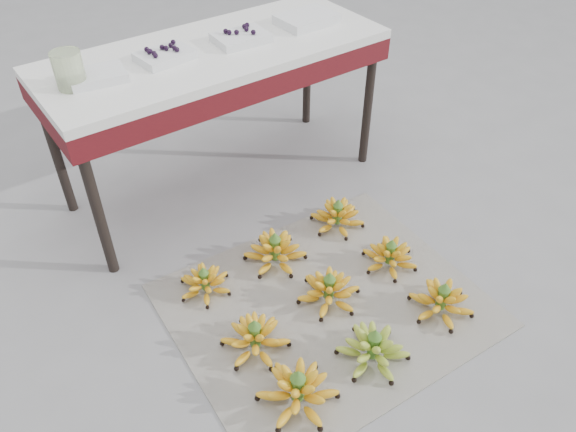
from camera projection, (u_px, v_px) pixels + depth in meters
ground at (313, 307)px, 2.38m from camera, size 60.00×60.00×0.00m
newspaper_mat at (326, 305)px, 2.39m from camera, size 1.31×1.12×0.01m
bunch_front_left at (298, 391)px, 2.00m from camera, size 0.39×0.39×0.18m
bunch_front_center at (373, 349)px, 2.14m from camera, size 0.31×0.31×0.17m
bunch_front_right at (442, 301)px, 2.33m from camera, size 0.29×0.29×0.16m
bunch_mid_left at (255, 338)px, 2.18m from camera, size 0.28×0.28×0.16m
bunch_mid_center at (329, 290)px, 2.37m from camera, size 0.36×0.36×0.16m
bunch_mid_right at (390, 256)px, 2.54m from camera, size 0.27×0.27×0.15m
bunch_back_left at (205, 283)px, 2.42m from camera, size 0.24×0.24×0.14m
bunch_back_center at (275, 251)px, 2.55m from camera, size 0.28×0.28×0.17m
bunch_back_right at (337, 216)px, 2.74m from camera, size 0.30×0.30×0.16m
vendor_table at (215, 65)px, 2.61m from camera, size 1.61×0.64×0.77m
tray_far_left at (97, 76)px, 2.29m from camera, size 0.25×0.20×0.04m
tray_left at (165, 55)px, 2.44m from camera, size 0.25×0.20×0.06m
tray_right at (241, 37)px, 2.59m from camera, size 0.25×0.19×0.06m
tray_far_right at (307, 19)px, 2.76m from camera, size 0.29×0.21×0.04m
glass_jar at (69, 70)px, 2.21m from camera, size 0.14×0.14×0.15m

